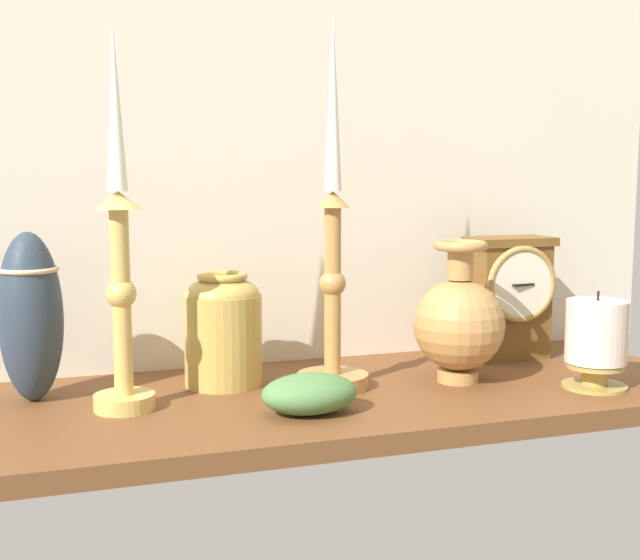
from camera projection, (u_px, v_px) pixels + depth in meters
ground_plane at (322, 401)px, 103.34cm from camera, size 100.00×36.00×2.40cm
back_wall at (280, 132)px, 116.27cm from camera, size 120.00×2.00×65.00cm
mantel_clock at (510, 295)px, 120.45cm from camera, size 12.14×7.84×17.69cm
candlestick_tall_left at (333, 270)px, 103.16cm from camera, size 9.09×9.09×46.31cm
candlestick_tall_center at (120, 262)px, 93.54cm from camera, size 7.01×7.01×43.42cm
brass_vase_bulbous at (459, 322)px, 107.15cm from camera, size 11.77×11.77×18.34cm
brass_vase_jar at (223, 327)px, 105.64cm from camera, size 9.89×9.89×14.47cm
pillar_candle_front at (596, 341)px, 104.39cm from camera, size 8.10×8.10×12.34cm
tall_ceramic_vase at (31, 316)px, 97.90cm from camera, size 7.50×7.50×20.19cm
ivy_sprig at (309, 394)px, 93.77cm from camera, size 11.10×7.77×4.57cm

